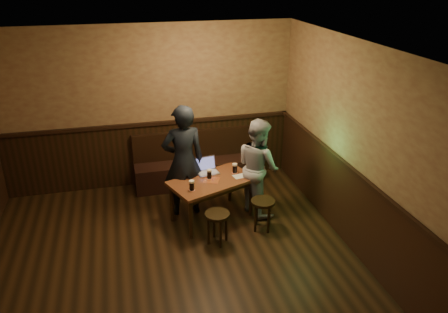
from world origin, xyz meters
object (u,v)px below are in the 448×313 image
at_px(stool_left, 217,219).
at_px(person_grey, 258,167).
at_px(pint_mid, 209,174).
at_px(stool_right, 263,206).
at_px(pint_right, 235,168).
at_px(laptop, 207,169).
at_px(person_suit, 183,161).
at_px(bench, 197,167).
at_px(pub_table, 212,185).
at_px(pint_left, 192,185).

distance_m(stool_left, person_grey, 1.15).
bearing_deg(pint_mid, stool_right, -38.27).
height_order(pint_right, laptop, laptop).
height_order(pint_mid, laptop, laptop).
xyz_separation_m(pint_mid, person_grey, (0.77, -0.00, 0.04)).
height_order(pint_right, person_suit, person_suit).
bearing_deg(bench, pub_table, -90.00).
bearing_deg(pub_table, bench, 69.09).
relative_size(pint_mid, person_suit, 0.08).
relative_size(pint_mid, person_grey, 0.10).
xyz_separation_m(pint_left, person_suit, (-0.03, 0.53, 0.15)).
distance_m(stool_left, laptop, 1.00).
bearing_deg(bench, pint_left, -103.26).
relative_size(stool_right, pint_mid, 3.20).
xyz_separation_m(pint_left, laptop, (0.33, 0.53, -0.02)).
xyz_separation_m(pub_table, person_suit, (-0.37, 0.28, 0.32)).
relative_size(pub_table, pint_mid, 9.35).
height_order(pint_right, person_grey, person_grey).
height_order(pint_left, laptop, laptop).
height_order(bench, person_grey, person_grey).
distance_m(pint_left, laptop, 0.63).
distance_m(stool_left, stool_right, 0.75).
distance_m(pint_mid, person_grey, 0.77).
bearing_deg(pint_mid, person_grey, -0.24).
height_order(bench, stool_right, bench).
height_order(person_suit, person_grey, person_suit).
xyz_separation_m(pint_right, person_grey, (0.34, -0.10, 0.03)).
distance_m(stool_left, pint_right, 1.01).
height_order(stool_left, laptop, laptop).
distance_m(stool_right, pint_right, 0.78).
distance_m(stool_right, person_grey, 0.67).
height_order(pub_table, pint_right, pint_right).
bearing_deg(pint_mid, pub_table, -69.99).
bearing_deg(person_suit, laptop, 176.53).
bearing_deg(pint_left, bench, 76.74).
height_order(stool_right, pint_mid, pint_mid).
bearing_deg(pint_left, pint_mid, 43.40).
xyz_separation_m(pint_left, person_grey, (1.10, 0.30, 0.03)).
height_order(pub_table, person_suit, person_suit).
height_order(bench, pint_left, bench).
height_order(laptop, person_suit, person_suit).
relative_size(stool_left, pint_left, 3.05).
distance_m(pint_mid, pint_right, 0.44).
xyz_separation_m(stool_right, pint_right, (-0.26, 0.64, 0.36)).
bearing_deg(pint_left, person_suit, 93.21).
bearing_deg(pint_mid, pint_left, -136.60).
distance_m(stool_right, pint_mid, 0.94).
distance_m(bench, stool_right, 1.83).
bearing_deg(pint_mid, person_suit, 147.85).
height_order(bench, stool_left, bench).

